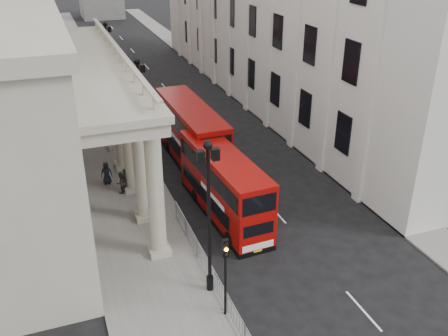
# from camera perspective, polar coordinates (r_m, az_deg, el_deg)

# --- Properties ---
(sidewalk_west) EXTENTS (6.00, 140.00, 0.12)m
(sidewalk_west) POSITION_cam_1_polar(r_m,az_deg,el_deg) (48.65, -14.25, 4.77)
(sidewalk_west) COLOR slate
(sidewalk_west) RESTS_ON ground
(sidewalk_east) EXTENTS (3.00, 140.00, 0.12)m
(sidewalk_east) POSITION_cam_1_polar(r_m,az_deg,el_deg) (52.62, 3.91, 7.14)
(sidewalk_east) COLOR slate
(sidewalk_east) RESTS_ON ground
(kerb) EXTENTS (0.20, 140.00, 0.14)m
(kerb) POSITION_cam_1_polar(r_m,az_deg,el_deg) (48.97, -10.83, 5.27)
(kerb) COLOR slate
(kerb) RESTS_ON ground
(lamp_post_south) EXTENTS (1.05, 0.44, 8.32)m
(lamp_post_south) POSITION_cam_1_polar(r_m,az_deg,el_deg) (23.76, -1.75, -4.70)
(lamp_post_south) COLOR black
(lamp_post_south) RESTS_ON sidewalk_west
(lamp_post_mid) EXTENTS (1.05, 0.44, 8.32)m
(lamp_post_mid) POSITION_cam_1_polar(r_m,az_deg,el_deg) (37.97, -9.52, 7.03)
(lamp_post_mid) COLOR black
(lamp_post_mid) RESTS_ON sidewalk_west
(lamp_post_north) EXTENTS (1.05, 0.44, 8.32)m
(lamp_post_north) POSITION_cam_1_polar(r_m,az_deg,el_deg) (53.21, -13.05, 12.19)
(lamp_post_north) COLOR black
(lamp_post_north) RESTS_ON sidewalk_west
(traffic_light) EXTENTS (0.28, 0.33, 4.30)m
(traffic_light) POSITION_cam_1_polar(r_m,az_deg,el_deg) (23.21, 0.17, -10.90)
(traffic_light) COLOR black
(traffic_light) RESTS_ON sidewalk_west
(crowd_barriers) EXTENTS (0.50, 18.75, 1.10)m
(crowd_barriers) POSITION_cam_1_polar(r_m,az_deg,el_deg) (24.96, 0.29, -14.98)
(crowd_barriers) COLOR gray
(crowd_barriers) RESTS_ON sidewalk_west
(bus_near) EXTENTS (2.94, 10.01, 4.27)m
(bus_near) POSITION_cam_1_polar(r_m,az_deg,el_deg) (31.70, -0.03, -1.84)
(bus_near) COLOR #910906
(bus_near) RESTS_ON ground
(bus_far) EXTENTS (2.86, 11.01, 4.73)m
(bus_far) POSITION_cam_1_polar(r_m,az_deg,el_deg) (38.81, -3.76, 3.92)
(bus_far) COLOR #900906
(bus_far) RESTS_ON ground
(pedestrian_a) EXTENTS (0.65, 0.44, 1.74)m
(pedestrian_a) POSITION_cam_1_polar(r_m,az_deg,el_deg) (35.49, -11.14, -1.41)
(pedestrian_a) COLOR black
(pedestrian_a) RESTS_ON sidewalk_west
(pedestrian_b) EXTENTS (0.96, 0.91, 1.55)m
(pedestrian_b) POSITION_cam_1_polar(r_m,az_deg,el_deg) (35.46, -11.70, -1.65)
(pedestrian_b) COLOR black
(pedestrian_b) RESTS_ON sidewalk_west
(pedestrian_c) EXTENTS (0.91, 0.69, 1.67)m
(pedestrian_c) POSITION_cam_1_polar(r_m,az_deg,el_deg) (36.91, -13.28, -0.57)
(pedestrian_c) COLOR black
(pedestrian_c) RESTS_ON sidewalk_west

